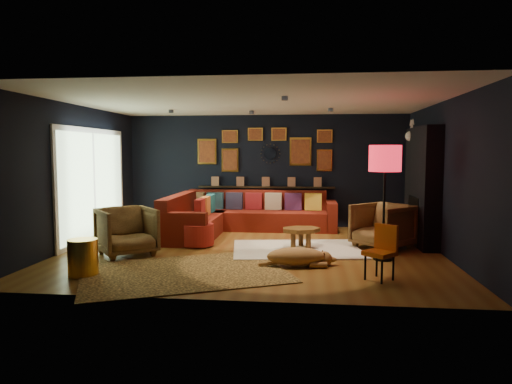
# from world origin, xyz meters

# --- Properties ---
(floor) EXTENTS (6.50, 6.50, 0.00)m
(floor) POSITION_xyz_m (0.00, 0.00, 0.00)
(floor) COLOR brown
(floor) RESTS_ON ground
(room_walls) EXTENTS (6.50, 6.50, 6.50)m
(room_walls) POSITION_xyz_m (0.00, 0.00, 1.59)
(room_walls) COLOR black
(room_walls) RESTS_ON ground
(sectional) EXTENTS (3.41, 2.69, 0.86)m
(sectional) POSITION_xyz_m (-0.61, 1.81, 0.32)
(sectional) COLOR maroon
(sectional) RESTS_ON ground
(ledge) EXTENTS (3.20, 0.12, 0.04)m
(ledge) POSITION_xyz_m (0.00, 2.68, 0.92)
(ledge) COLOR black
(ledge) RESTS_ON room_walls
(gallery_wall) EXTENTS (3.15, 0.04, 1.02)m
(gallery_wall) POSITION_xyz_m (-0.01, 2.72, 1.81)
(gallery_wall) COLOR gold
(gallery_wall) RESTS_ON room_walls
(sunburst_mirror) EXTENTS (0.47, 0.16, 0.47)m
(sunburst_mirror) POSITION_xyz_m (0.10, 2.72, 1.70)
(sunburst_mirror) COLOR silver
(sunburst_mirror) RESTS_ON room_walls
(fireplace) EXTENTS (0.31, 1.60, 2.20)m
(fireplace) POSITION_xyz_m (3.09, 0.90, 1.02)
(fireplace) COLOR black
(fireplace) RESTS_ON ground
(deer_head) EXTENTS (0.50, 0.28, 0.45)m
(deer_head) POSITION_xyz_m (3.14, 1.40, 2.05)
(deer_head) COLOR white
(deer_head) RESTS_ON fireplace
(sliding_door) EXTENTS (0.06, 2.80, 2.20)m
(sliding_door) POSITION_xyz_m (-3.22, 0.60, 1.10)
(sliding_door) COLOR white
(sliding_door) RESTS_ON ground
(ceiling_spots) EXTENTS (3.30, 2.50, 0.06)m
(ceiling_spots) POSITION_xyz_m (-0.00, 0.80, 2.56)
(ceiling_spots) COLOR black
(ceiling_spots) RESTS_ON room_walls
(shag_rug) EXTENTS (2.44, 1.92, 0.03)m
(shag_rug) POSITION_xyz_m (0.78, 0.12, 0.02)
(shag_rug) COLOR silver
(shag_rug) RESTS_ON ground
(leopard_rug) EXTENTS (3.42, 3.02, 0.02)m
(leopard_rug) POSITION_xyz_m (-0.80, -1.61, 0.01)
(leopard_rug) COLOR tan
(leopard_rug) RESTS_ON ground
(coffee_table) EXTENTS (0.85, 0.75, 0.36)m
(coffee_table) POSITION_xyz_m (0.85, 0.19, 0.32)
(coffee_table) COLOR brown
(coffee_table) RESTS_ON shag_rug
(pouf) EXTENTS (0.59, 0.59, 0.38)m
(pouf) POSITION_xyz_m (-1.04, 0.24, 0.22)
(pouf) COLOR #A4211B
(pouf) RESTS_ON shag_rug
(armchair_left) EXTENTS (1.18, 1.18, 0.89)m
(armchair_left) POSITION_xyz_m (-2.06, -0.60, 0.45)
(armchair_left) COLOR #B07C3E
(armchair_left) RESTS_ON ground
(armchair_right) EXTENTS (1.18, 1.19, 0.89)m
(armchair_right) POSITION_xyz_m (2.31, 0.44, 0.45)
(armchair_right) COLOR #B07C3E
(armchair_right) RESTS_ON ground
(gold_stool) EXTENTS (0.41, 0.41, 0.52)m
(gold_stool) POSITION_xyz_m (-2.18, -1.89, 0.26)
(gold_stool) COLOR gold
(gold_stool) RESTS_ON ground
(orange_chair) EXTENTS (0.50, 0.50, 0.75)m
(orange_chair) POSITION_xyz_m (1.98, -1.63, 0.44)
(orange_chair) COLOR black
(orange_chair) RESTS_ON ground
(floor_lamp) EXTENTS (0.51, 0.51, 1.85)m
(floor_lamp) POSITION_xyz_m (2.18, -0.47, 1.57)
(floor_lamp) COLOR black
(floor_lamp) RESTS_ON ground
(dog) EXTENTS (1.28, 0.75, 0.38)m
(dog) POSITION_xyz_m (0.80, -1.05, 0.21)
(dog) COLOR #A8774A
(dog) RESTS_ON leopard_rug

